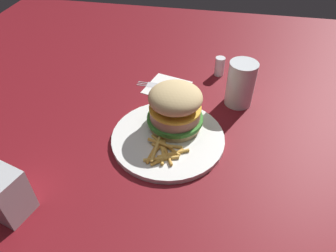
{
  "coord_description": "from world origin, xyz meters",
  "views": [
    {
      "loc": [
        -0.49,
        -0.11,
        0.49
      ],
      "look_at": [
        0.01,
        -0.02,
        0.04
      ],
      "focal_mm": 32.87,
      "sensor_mm": 36.0,
      "label": 1
    }
  ],
  "objects_px": {
    "plate": "(168,138)",
    "sandwich": "(175,107)",
    "salt_shaker": "(220,66)",
    "fries_pile": "(163,151)",
    "napkin": "(167,87)",
    "drink_glass": "(240,86)",
    "fork": "(167,86)",
    "napkin_dispenser": "(1,192)"
  },
  "relations": [
    {
      "from": "napkin",
      "to": "napkin_dispenser",
      "type": "bearing_deg",
      "value": 154.35
    },
    {
      "from": "drink_glass",
      "to": "salt_shaker",
      "type": "distance_m",
      "value": 0.14
    },
    {
      "from": "fries_pile",
      "to": "napkin_dispenser",
      "type": "bearing_deg",
      "value": 125.59
    },
    {
      "from": "plate",
      "to": "drink_glass",
      "type": "xyz_separation_m",
      "value": [
        0.17,
        -0.15,
        0.05
      ]
    },
    {
      "from": "sandwich",
      "to": "salt_shaker",
      "type": "relative_size",
      "value": 2.35
    },
    {
      "from": "plate",
      "to": "drink_glass",
      "type": "height_order",
      "value": "drink_glass"
    },
    {
      "from": "plate",
      "to": "fork",
      "type": "bearing_deg",
      "value": 11.91
    },
    {
      "from": "fries_pile",
      "to": "napkin",
      "type": "height_order",
      "value": "fries_pile"
    },
    {
      "from": "plate",
      "to": "napkin",
      "type": "xyz_separation_m",
      "value": [
        0.21,
        0.04,
        -0.01
      ]
    },
    {
      "from": "drink_glass",
      "to": "salt_shaker",
      "type": "relative_size",
      "value": 2.12
    },
    {
      "from": "plate",
      "to": "napkin",
      "type": "distance_m",
      "value": 0.21
    },
    {
      "from": "sandwich",
      "to": "drink_glass",
      "type": "distance_m",
      "value": 0.2
    },
    {
      "from": "drink_glass",
      "to": "napkin_dispenser",
      "type": "distance_m",
      "value": 0.57
    },
    {
      "from": "plate",
      "to": "drink_glass",
      "type": "relative_size",
      "value": 2.19
    },
    {
      "from": "fork",
      "to": "napkin_dispenser",
      "type": "distance_m",
      "value": 0.49
    },
    {
      "from": "drink_glass",
      "to": "salt_shaker",
      "type": "height_order",
      "value": "drink_glass"
    },
    {
      "from": "napkin_dispenser",
      "to": "salt_shaker",
      "type": "bearing_deg",
      "value": -106.78
    },
    {
      "from": "napkin_dispenser",
      "to": "salt_shaker",
      "type": "distance_m",
      "value": 0.64
    },
    {
      "from": "plate",
      "to": "sandwich",
      "type": "xyz_separation_m",
      "value": [
        0.04,
        -0.01,
        0.06
      ]
    },
    {
      "from": "drink_glass",
      "to": "salt_shaker",
      "type": "xyz_separation_m",
      "value": [
        0.13,
        0.06,
        -0.03
      ]
    },
    {
      "from": "napkin",
      "to": "salt_shaker",
      "type": "distance_m",
      "value": 0.17
    },
    {
      "from": "fries_pile",
      "to": "napkin_dispenser",
      "type": "height_order",
      "value": "napkin_dispenser"
    },
    {
      "from": "napkin",
      "to": "fork",
      "type": "bearing_deg",
      "value": 86.97
    },
    {
      "from": "fork",
      "to": "napkin_dispenser",
      "type": "bearing_deg",
      "value": 154.52
    },
    {
      "from": "fries_pile",
      "to": "salt_shaker",
      "type": "height_order",
      "value": "salt_shaker"
    },
    {
      "from": "drink_glass",
      "to": "napkin_dispenser",
      "type": "relative_size",
      "value": 1.22
    },
    {
      "from": "plate",
      "to": "salt_shaker",
      "type": "xyz_separation_m",
      "value": [
        0.3,
        -0.09,
        0.02
      ]
    },
    {
      "from": "fries_pile",
      "to": "napkin_dispenser",
      "type": "xyz_separation_m",
      "value": [
        -0.18,
        0.25,
        0.03
      ]
    },
    {
      "from": "fork",
      "to": "fries_pile",
      "type": "bearing_deg",
      "value": -170.55
    },
    {
      "from": "fork",
      "to": "salt_shaker",
      "type": "relative_size",
      "value": 3.16
    },
    {
      "from": "napkin_dispenser",
      "to": "sandwich",
      "type": "bearing_deg",
      "value": -117.55
    },
    {
      "from": "plate",
      "to": "napkin",
      "type": "relative_size",
      "value": 2.32
    },
    {
      "from": "fries_pile",
      "to": "salt_shaker",
      "type": "relative_size",
      "value": 1.7
    },
    {
      "from": "sandwich",
      "to": "fork",
      "type": "distance_m",
      "value": 0.18
    },
    {
      "from": "sandwich",
      "to": "salt_shaker",
      "type": "height_order",
      "value": "sandwich"
    },
    {
      "from": "drink_glass",
      "to": "fries_pile",
      "type": "bearing_deg",
      "value": 145.77
    },
    {
      "from": "plate",
      "to": "sandwich",
      "type": "bearing_deg",
      "value": -12.28
    },
    {
      "from": "plate",
      "to": "sandwich",
      "type": "height_order",
      "value": "sandwich"
    },
    {
      "from": "sandwich",
      "to": "napkin",
      "type": "relative_size",
      "value": 1.18
    },
    {
      "from": "plate",
      "to": "napkin",
      "type": "bearing_deg",
      "value": 11.49
    },
    {
      "from": "plate",
      "to": "napkin",
      "type": "height_order",
      "value": "plate"
    },
    {
      "from": "plate",
      "to": "fries_pile",
      "type": "relative_size",
      "value": 2.72
    }
  ]
}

